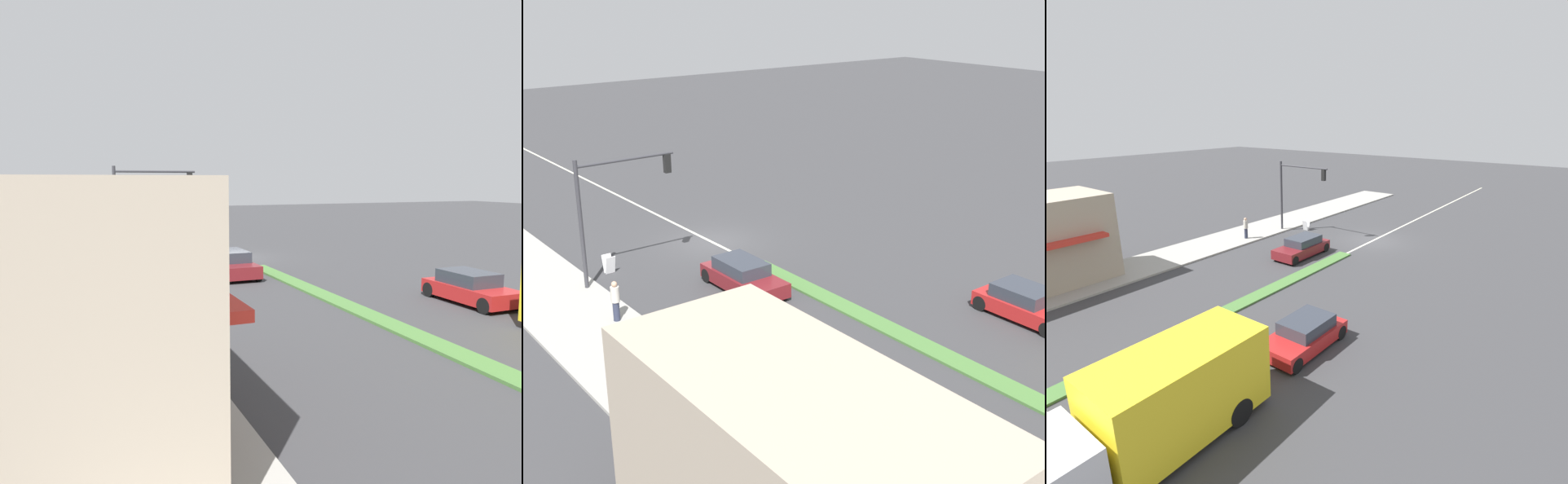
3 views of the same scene
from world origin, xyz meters
TOP-DOWN VIEW (x-y plane):
  - ground_plane at (0.00, 18.00)m, footprint 160.00×160.00m
  - sidewalk_right at (9.00, 18.50)m, footprint 4.00×73.00m
  - lane_marking_center at (0.00, 0.00)m, footprint 0.16×60.00m
  - building_corner_store at (10.46, 20.07)m, footprint 4.90×9.25m
  - traffic_signal_main at (6.12, 1.94)m, footprint 4.59×0.34m
  - pedestrian at (7.95, 5.74)m, footprint 0.34×0.34m
  - warning_aframe_sign at (5.94, 0.72)m, footprint 0.45×0.53m
  - sedan_maroon at (2.20, 6.06)m, footprint 1.79×4.29m
  - hatchback_red at (-5.00, 15.10)m, footprint 1.85×3.87m

SIDE VIEW (x-z plane):
  - ground_plane at x=0.00m, z-range 0.00..0.00m
  - lane_marking_center at x=0.00m, z-range 0.00..0.01m
  - sidewalk_right at x=9.00m, z-range 0.00..0.12m
  - warning_aframe_sign at x=5.94m, z-range 0.01..0.84m
  - hatchback_red at x=-5.00m, z-range -0.03..1.25m
  - sedan_maroon at x=2.20m, z-range -0.03..1.29m
  - pedestrian at x=7.95m, z-range 0.16..1.80m
  - building_corner_store at x=10.46m, z-range 0.12..5.04m
  - traffic_signal_main at x=6.12m, z-range 1.10..6.70m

